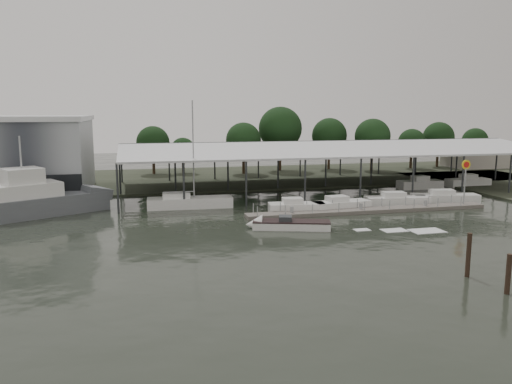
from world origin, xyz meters
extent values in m
plane|color=#252A22|center=(0.00, 0.00, 0.00)|extent=(200.00, 200.00, 0.00)
cube|color=#3A4131|center=(0.00, 42.00, 0.10)|extent=(140.00, 30.00, 0.30)
cube|color=#313436|center=(17.00, 28.00, 6.76)|extent=(58.00, 0.40, 0.30)
cylinder|color=#313436|center=(-12.00, 16.50, 2.75)|extent=(0.24, 0.24, 5.50)
cylinder|color=#313436|center=(-12.00, 39.50, 2.75)|extent=(0.24, 0.24, 5.50)
cylinder|color=#313436|center=(46.00, 39.50, 2.75)|extent=(0.24, 0.24, 5.50)
cube|color=#66625A|center=(15.00, 10.00, 0.20)|extent=(28.00, 2.00, 0.40)
cylinder|color=#9A9D9F|center=(2.00, 9.10, 0.80)|extent=(0.10, 0.10, 1.20)
cylinder|color=#9A9D9F|center=(28.00, 10.90, 0.80)|extent=(0.10, 0.10, 1.20)
cube|color=#9A9D9F|center=(14.00, 10.00, 0.70)|extent=(0.30, 0.30, 0.70)
cylinder|color=#9A9D9F|center=(27.00, 10.00, 2.50)|extent=(0.16, 0.16, 5.00)
cylinder|color=yellow|center=(27.00, 10.00, 5.00)|extent=(1.10, 0.12, 1.10)
cylinder|color=red|center=(27.00, 9.93, 5.00)|extent=(0.70, 0.05, 0.70)
cube|color=gray|center=(55.00, 45.00, 2.00)|extent=(10.00, 8.00, 4.00)
cube|color=#585C61|center=(-20.78, 16.97, 0.90)|extent=(15.68, 11.50, 2.40)
cube|color=#585C61|center=(-14.89, 20.21, 1.90)|extent=(4.76, 5.39, 1.75)
cube|color=silver|center=(-21.59, 16.53, 2.69)|extent=(8.19, 6.90, 1.80)
cube|color=silver|center=(-21.59, 16.53, 4.39)|extent=(4.83, 4.71, 1.61)
cylinder|color=#9A9D9F|center=(-21.59, 16.53, 6.79)|extent=(0.18, 0.18, 3.50)
cube|color=white|center=(-3.99, 17.45, 0.50)|extent=(9.87, 3.09, 1.40)
cube|color=silver|center=(-5.54, 17.53, 1.40)|extent=(3.21, 1.95, 0.80)
cylinder|color=#9A9D9F|center=(-3.50, 17.42, 6.61)|extent=(0.16, 0.16, 11.39)
cylinder|color=#9A9D9F|center=(-5.25, 17.51, 1.90)|extent=(3.50, 0.30, 0.12)
cube|color=white|center=(4.18, 4.45, 0.35)|extent=(7.55, 4.14, 0.90)
cone|color=white|center=(0.78, 5.55, 0.35)|extent=(2.14, 2.39, 2.00)
cube|color=black|center=(4.18, 4.45, 0.75)|extent=(7.56, 4.19, 0.12)
cube|color=#313436|center=(3.62, 4.63, 1.00)|extent=(1.57, 1.70, 0.50)
cube|color=silver|center=(10.50, 2.42, 0.02)|extent=(2.30, 1.50, 0.04)
cube|color=silver|center=(13.35, 1.50, 0.02)|extent=(3.10, 2.00, 0.04)
cube|color=silver|center=(16.21, 0.58, 0.02)|extent=(3.90, 2.50, 0.04)
cube|color=white|center=(7.17, 11.84, 0.50)|extent=(6.43, 3.04, 1.10)
cube|color=silver|center=(6.67, 11.84, 1.30)|extent=(2.37, 1.89, 0.70)
cube|color=white|center=(12.44, 11.84, 0.50)|extent=(6.86, 2.91, 1.10)
cube|color=silver|center=(11.94, 11.84, 1.30)|extent=(2.49, 1.85, 0.70)
cube|color=white|center=(20.11, 12.98, 0.50)|extent=(7.76, 3.20, 1.10)
cube|color=silver|center=(19.61, 12.98, 1.30)|extent=(2.83, 1.95, 0.70)
cube|color=white|center=(26.77, 13.25, 0.50)|extent=(8.28, 3.92, 1.10)
cube|color=silver|center=(26.27, 13.25, 1.30)|extent=(3.08, 2.19, 0.70)
cylinder|color=#36261B|center=(11.72, -15.05, 0.96)|extent=(0.32, 0.32, 3.11)
cylinder|color=#36261B|center=(11.43, -11.66, 1.21)|extent=(0.32, 0.32, 3.62)
cylinder|color=#322316|center=(-6.77, 49.00, 2.05)|extent=(0.50, 0.50, 4.09)
sphere|color=#163214|center=(-6.77, 49.00, 5.73)|extent=(5.73, 5.73, 5.73)
cylinder|color=#322316|center=(-1.65, 48.68, 1.56)|extent=(0.50, 0.50, 3.11)
sphere|color=#163214|center=(-1.65, 48.68, 4.36)|extent=(4.36, 4.36, 4.36)
cylinder|color=#322316|center=(8.61, 45.66, 2.19)|extent=(0.50, 0.50, 4.38)
sphere|color=#163214|center=(8.61, 45.66, 6.13)|extent=(6.13, 6.13, 6.13)
cylinder|color=#322316|center=(16.27, 48.87, 2.85)|extent=(0.50, 0.50, 5.69)
sphere|color=#163214|center=(16.27, 48.87, 7.97)|extent=(7.97, 7.97, 7.97)
cylinder|color=#322316|center=(25.82, 48.56, 2.35)|extent=(0.50, 0.50, 4.71)
sphere|color=#163214|center=(25.82, 48.56, 6.59)|extent=(6.59, 6.59, 6.59)
cylinder|color=#322316|center=(32.83, 44.88, 2.33)|extent=(0.50, 0.50, 4.66)
sphere|color=#163214|center=(32.83, 44.88, 6.53)|extent=(6.53, 6.53, 6.53)
cylinder|color=#322316|center=(41.73, 46.12, 1.86)|extent=(0.50, 0.50, 3.72)
sphere|color=#163214|center=(41.73, 46.12, 5.21)|extent=(5.21, 5.21, 5.21)
cylinder|color=#322316|center=(48.20, 47.21, 2.16)|extent=(0.50, 0.50, 4.31)
sphere|color=#163214|center=(48.20, 47.21, 6.04)|extent=(6.04, 6.04, 6.04)
cylinder|color=#322316|center=(57.50, 48.48, 1.85)|extent=(0.50, 0.50, 3.69)
sphere|color=#163214|center=(57.50, 48.48, 5.17)|extent=(5.17, 5.17, 5.17)
camera|label=1|loc=(-10.18, -39.66, 11.02)|focal=35.00mm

